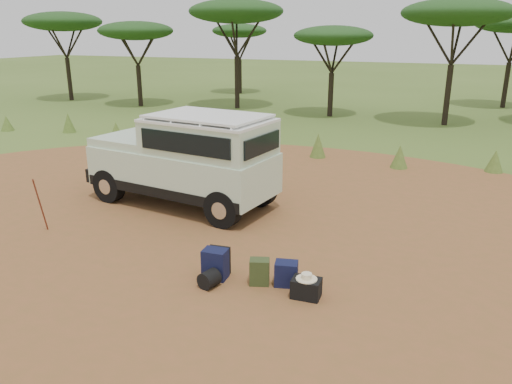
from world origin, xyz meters
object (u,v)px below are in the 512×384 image
at_px(duffel_navy, 286,274).
at_px(backpack_olive, 259,272).
at_px(walking_staff, 41,205).
at_px(safari_vehicle, 187,161).
at_px(backpack_black, 218,262).
at_px(backpack_navy, 215,264).
at_px(hard_case, 306,288).

bearing_deg(duffel_navy, backpack_olive, -175.49).
bearing_deg(walking_staff, duffel_navy, -22.31).
height_order(safari_vehicle, backpack_black, safari_vehicle).
relative_size(walking_staff, backpack_black, 2.50).
bearing_deg(walking_staff, safari_vehicle, 34.54).
distance_m(backpack_black, backpack_navy, 0.13).
bearing_deg(backpack_olive, duffel_navy, -1.29).
bearing_deg(walking_staff, backpack_black, -24.51).
relative_size(safari_vehicle, backpack_olive, 10.73).
bearing_deg(backpack_navy, backpack_olive, 2.87).
relative_size(backpack_navy, hard_case, 1.17).
relative_size(duffel_navy, hard_case, 0.93).
xyz_separation_m(walking_staff, backpack_black, (4.73, -0.34, -0.40)).
bearing_deg(hard_case, walking_staff, 172.64).
xyz_separation_m(safari_vehicle, backpack_navy, (2.60, -3.50, -0.92)).
bearing_deg(backpack_olive, safari_vehicle, 116.44).
relative_size(walking_staff, backpack_navy, 2.38).
bearing_deg(backpack_black, backpack_navy, -93.95).
distance_m(backpack_black, duffel_navy, 1.34).
distance_m(safari_vehicle, duffel_navy, 5.19).
bearing_deg(duffel_navy, backpack_black, 172.55).
xyz_separation_m(walking_staff, duffel_navy, (6.06, -0.20, -0.45)).
distance_m(backpack_black, hard_case, 1.82).
relative_size(backpack_olive, hard_case, 1.00).
bearing_deg(safari_vehicle, duffel_navy, -31.94).
distance_m(backpack_navy, hard_case, 1.81).
relative_size(safari_vehicle, walking_staff, 3.82).
bearing_deg(duffel_navy, walking_staff, 164.77).
bearing_deg(safari_vehicle, backpack_olive, -36.88).
height_order(walking_staff, backpack_olive, walking_staff).
relative_size(safari_vehicle, duffel_navy, 11.54).
bearing_deg(safari_vehicle, backpack_navy, -45.86).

